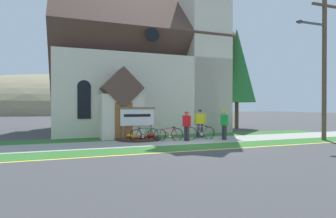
{
  "coord_description": "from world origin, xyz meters",
  "views": [
    {
      "loc": [
        -5.77,
        -12.08,
        1.88
      ],
      "look_at": [
        -0.32,
        2.74,
        1.74
      ],
      "focal_mm": 29.35,
      "sensor_mm": 36.0,
      "label": 1
    }
  ],
  "objects_px": {
    "cyclist_in_blue_jersey": "(200,121)",
    "church_sign": "(137,118)",
    "bicycle_white": "(169,134)",
    "bicycle_blue": "(200,133)",
    "bicycle_green": "(144,135)",
    "roadside_conifer": "(237,66)",
    "cyclist_in_white_jersey": "(187,124)",
    "cyclist_in_green_jersey": "(224,123)",
    "utility_pole": "(323,53)"
  },
  "relations": [
    {
      "from": "bicycle_blue",
      "to": "cyclist_in_blue_jersey",
      "type": "height_order",
      "value": "cyclist_in_blue_jersey"
    },
    {
      "from": "utility_pole",
      "to": "roadside_conifer",
      "type": "xyz_separation_m",
      "value": [
        0.22,
        8.64,
        0.5
      ]
    },
    {
      "from": "utility_pole",
      "to": "bicycle_blue",
      "type": "bearing_deg",
      "value": 156.56
    },
    {
      "from": "bicycle_green",
      "to": "cyclist_in_blue_jersey",
      "type": "xyz_separation_m",
      "value": [
        3.57,
        0.47,
        0.64
      ]
    },
    {
      "from": "cyclist_in_blue_jersey",
      "to": "bicycle_white",
      "type": "bearing_deg",
      "value": -162.97
    },
    {
      "from": "church_sign",
      "to": "cyclist_in_green_jersey",
      "type": "xyz_separation_m",
      "value": [
        4.5,
        -2.02,
        -0.26
      ]
    },
    {
      "from": "church_sign",
      "to": "bicycle_blue",
      "type": "height_order",
      "value": "church_sign"
    },
    {
      "from": "bicycle_blue",
      "to": "roadside_conifer",
      "type": "bearing_deg",
      "value": 42.4
    },
    {
      "from": "bicycle_blue",
      "to": "bicycle_green",
      "type": "relative_size",
      "value": 1.05
    },
    {
      "from": "church_sign",
      "to": "cyclist_in_blue_jersey",
      "type": "xyz_separation_m",
      "value": [
        3.69,
        -0.64,
        -0.24
      ]
    },
    {
      "from": "cyclist_in_green_jersey",
      "to": "cyclist_in_white_jersey",
      "type": "bearing_deg",
      "value": 172.49
    },
    {
      "from": "roadside_conifer",
      "to": "bicycle_blue",
      "type": "bearing_deg",
      "value": -137.6
    },
    {
      "from": "church_sign",
      "to": "bicycle_green",
      "type": "distance_m",
      "value": 1.42
    },
    {
      "from": "cyclist_in_white_jersey",
      "to": "roadside_conifer",
      "type": "relative_size",
      "value": 0.19
    },
    {
      "from": "bicycle_white",
      "to": "cyclist_in_green_jersey",
      "type": "xyz_separation_m",
      "value": [
        3.07,
        -0.68,
        0.62
      ]
    },
    {
      "from": "bicycle_blue",
      "to": "bicycle_green",
      "type": "bearing_deg",
      "value": 178.45
    },
    {
      "from": "bicycle_blue",
      "to": "church_sign",
      "type": "bearing_deg",
      "value": 160.54
    },
    {
      "from": "church_sign",
      "to": "bicycle_blue",
      "type": "distance_m",
      "value": 3.72
    },
    {
      "from": "cyclist_in_blue_jersey",
      "to": "roadside_conifer",
      "type": "distance_m",
      "value": 9.31
    },
    {
      "from": "bicycle_green",
      "to": "cyclist_in_blue_jersey",
      "type": "bearing_deg",
      "value": 7.53
    },
    {
      "from": "utility_pole",
      "to": "cyclist_in_green_jersey",
      "type": "bearing_deg",
      "value": 159.83
    },
    {
      "from": "cyclist_in_white_jersey",
      "to": "cyclist_in_blue_jersey",
      "type": "relative_size",
      "value": 0.95
    },
    {
      "from": "bicycle_green",
      "to": "utility_pole",
      "type": "relative_size",
      "value": 0.19
    },
    {
      "from": "cyclist_in_white_jersey",
      "to": "roadside_conifer",
      "type": "bearing_deg",
      "value": 40.41
    },
    {
      "from": "bicycle_blue",
      "to": "cyclist_in_blue_jersey",
      "type": "distance_m",
      "value": 0.88
    },
    {
      "from": "bicycle_blue",
      "to": "roadside_conifer",
      "type": "relative_size",
      "value": 0.21
    },
    {
      "from": "church_sign",
      "to": "bicycle_blue",
      "type": "xyz_separation_m",
      "value": [
        3.41,
        -1.2,
        -0.86
      ]
    },
    {
      "from": "bicycle_white",
      "to": "utility_pole",
      "type": "distance_m",
      "value": 9.76
    },
    {
      "from": "cyclist_in_white_jersey",
      "to": "roadside_conifer",
      "type": "distance_m",
      "value": 10.9
    },
    {
      "from": "cyclist_in_blue_jersey",
      "to": "cyclist_in_green_jersey",
      "type": "bearing_deg",
      "value": -59.51
    },
    {
      "from": "bicycle_white",
      "to": "church_sign",
      "type": "bearing_deg",
      "value": 136.94
    },
    {
      "from": "cyclist_in_green_jersey",
      "to": "bicycle_white",
      "type": "bearing_deg",
      "value": 167.45
    },
    {
      "from": "bicycle_white",
      "to": "cyclist_in_green_jersey",
      "type": "height_order",
      "value": "cyclist_in_green_jersey"
    },
    {
      "from": "cyclist_in_blue_jersey",
      "to": "roadside_conifer",
      "type": "xyz_separation_m",
      "value": [
        6.21,
        5.37,
        4.39
      ]
    },
    {
      "from": "cyclist_in_blue_jersey",
      "to": "church_sign",
      "type": "bearing_deg",
      "value": 170.08
    },
    {
      "from": "bicycle_white",
      "to": "utility_pole",
      "type": "relative_size",
      "value": 0.19
    },
    {
      "from": "cyclist_in_white_jersey",
      "to": "roadside_conifer",
      "type": "height_order",
      "value": "roadside_conifer"
    },
    {
      "from": "cyclist_in_white_jersey",
      "to": "cyclist_in_green_jersey",
      "type": "relative_size",
      "value": 0.97
    },
    {
      "from": "bicycle_green",
      "to": "bicycle_white",
      "type": "bearing_deg",
      "value": -9.55
    },
    {
      "from": "roadside_conifer",
      "to": "bicycle_white",
      "type": "bearing_deg",
      "value": -144.43
    },
    {
      "from": "church_sign",
      "to": "cyclist_in_green_jersey",
      "type": "distance_m",
      "value": 4.93
    },
    {
      "from": "cyclist_in_green_jersey",
      "to": "roadside_conifer",
      "type": "distance_m",
      "value": 9.7
    },
    {
      "from": "bicycle_white",
      "to": "bicycle_blue",
      "type": "height_order",
      "value": "bicycle_blue"
    },
    {
      "from": "cyclist_in_green_jersey",
      "to": "roadside_conifer",
      "type": "xyz_separation_m",
      "value": [
        5.4,
        6.74,
        4.41
      ]
    },
    {
      "from": "church_sign",
      "to": "cyclist_in_blue_jersey",
      "type": "height_order",
      "value": "church_sign"
    },
    {
      "from": "church_sign",
      "to": "roadside_conifer",
      "type": "bearing_deg",
      "value": 25.5
    },
    {
      "from": "cyclist_in_green_jersey",
      "to": "utility_pole",
      "type": "distance_m",
      "value": 6.77
    },
    {
      "from": "church_sign",
      "to": "cyclist_in_green_jersey",
      "type": "height_order",
      "value": "church_sign"
    },
    {
      "from": "cyclist_in_blue_jersey",
      "to": "utility_pole",
      "type": "height_order",
      "value": "utility_pole"
    },
    {
      "from": "cyclist_in_white_jersey",
      "to": "cyclist_in_blue_jersey",
      "type": "distance_m",
      "value": 1.75
    }
  ]
}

